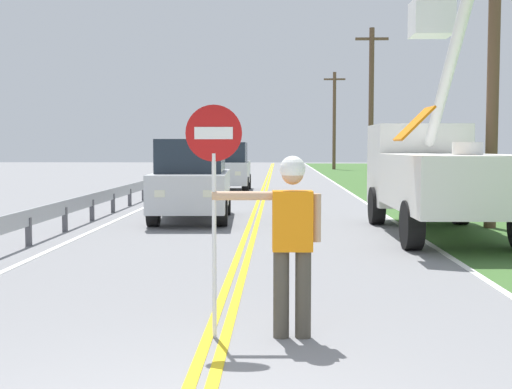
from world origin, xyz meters
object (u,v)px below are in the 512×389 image
at_px(utility_pole_mid, 371,102).
at_px(stop_sign_paddle, 214,168).
at_px(oncoming_suv_second, 228,166).
at_px(utility_pole_near, 494,51).
at_px(utility_pole_far, 334,119).
at_px(utility_bucket_truck, 436,170).
at_px(flagger_worker, 291,234).
at_px(oncoming_suv_nearest, 192,180).

bearing_deg(utility_pole_mid, stop_sign_paddle, -100.24).
xyz_separation_m(stop_sign_paddle, oncoming_suv_second, (-1.55, 23.06, -0.65)).
relative_size(utility_pole_near, utility_pole_mid, 0.94).
bearing_deg(utility_pole_far, oncoming_suv_second, -103.39).
distance_m(stop_sign_paddle, oncoming_suv_second, 23.13).
relative_size(oncoming_suv_second, utility_pole_near, 0.59).
relative_size(utility_bucket_truck, utility_pole_far, 0.84).
relative_size(flagger_worker, utility_pole_near, 0.23).
distance_m(utility_pole_near, utility_pole_mid, 21.99).
height_order(oncoming_suv_nearest, utility_pole_mid, utility_pole_mid).
bearing_deg(oncoming_suv_nearest, stop_sign_paddle, -81.79).
relative_size(stop_sign_paddle, utility_pole_far, 0.29).
distance_m(oncoming_suv_second, utility_pole_near, 15.53).
relative_size(flagger_worker, utility_bucket_truck, 0.27).
distance_m(utility_bucket_truck, utility_pole_near, 3.28).
bearing_deg(oncoming_suv_nearest, utility_bucket_truck, -23.52).
relative_size(stop_sign_paddle, oncoming_suv_nearest, 0.50).
bearing_deg(oncoming_suv_second, flagger_worker, -84.24).
bearing_deg(utility_bucket_truck, utility_pole_mid, 86.04).
relative_size(utility_bucket_truck, utility_pole_near, 0.87).
height_order(flagger_worker, utility_pole_near, utility_pole_near).
xyz_separation_m(utility_bucket_truck, utility_pole_far, (1.21, 43.35, 2.85)).
xyz_separation_m(utility_bucket_truck, utility_pole_mid, (1.59, 23.00, 2.96)).
distance_m(oncoming_suv_nearest, utility_pole_far, 41.56).
distance_m(utility_pole_mid, utility_pole_far, 20.35).
bearing_deg(utility_pole_near, utility_pole_far, 90.42).
relative_size(oncoming_suv_nearest, utility_pole_near, 0.59).
distance_m(oncoming_suv_second, utility_pole_mid, 11.71).
relative_size(flagger_worker, utility_pole_mid, 0.22).
bearing_deg(stop_sign_paddle, utility_pole_mid, 79.76).
xyz_separation_m(stop_sign_paddle, utility_bucket_truck, (4.12, 8.63, -0.30)).
xyz_separation_m(utility_bucket_truck, utility_pole_near, (1.52, 1.01, 2.72)).
bearing_deg(utility_pole_near, stop_sign_paddle, -120.32).
distance_m(flagger_worker, utility_pole_near, 11.21).
relative_size(oncoming_suv_nearest, oncoming_suv_second, 1.01).
height_order(flagger_worker, stop_sign_paddle, stop_sign_paddle).
height_order(oncoming_suv_nearest, utility_pole_far, utility_pole_far).
bearing_deg(utility_pole_mid, utility_pole_far, 91.09).
bearing_deg(oncoming_suv_second, stop_sign_paddle, -86.15).
height_order(utility_pole_mid, utility_pole_far, utility_pole_mid).
bearing_deg(utility_bucket_truck, utility_pole_far, 88.41).
bearing_deg(stop_sign_paddle, oncoming_suv_nearest, 98.21).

